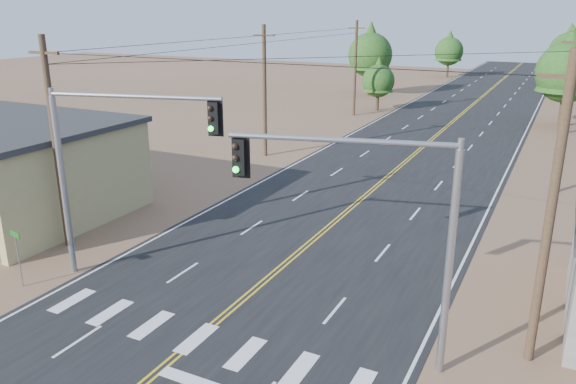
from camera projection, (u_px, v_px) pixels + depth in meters
The scene contains 16 objects.
road at pixel (386, 179), 38.36m from camera, with size 15.00×200.00×0.02m, color black.
utility_pole_left_near at pixel (55, 143), 25.99m from camera, with size 1.80×0.30×10.00m.
utility_pole_left_mid at pixel (265, 91), 42.97m from camera, with size 1.80×0.30×10.00m.
utility_pole_left_far at pixel (355, 68), 59.96m from camera, with size 1.80×0.30×10.00m.
utility_pole_right_near at pixel (550, 214), 17.00m from camera, with size 1.80×0.30×10.00m.
utility_pole_right_mid at pixel (567, 112), 33.99m from camera, with size 1.80×0.30×10.00m.
utility_pole_right_far at pixel (573, 78), 50.98m from camera, with size 1.80×0.30×10.00m.
signal_mast_left at pixel (106, 153), 22.67m from camera, with size 7.08×2.04×8.05m.
signal_mast_right at pixel (384, 214), 16.76m from camera, with size 6.71×2.01×7.59m.
street_sign at pixel (17, 250), 22.94m from camera, with size 0.72×0.19×2.46m.
tree_left_near at pixel (378, 78), 63.34m from camera, with size 3.65×3.65×6.09m.
tree_left_mid at pixel (370, 50), 74.10m from camera, with size 5.81×5.81×9.69m.
tree_left_far at pixel (449, 48), 94.93m from camera, with size 4.72×4.72×7.86m.
tree_right_near at pixel (568, 66), 53.49m from camera, with size 5.81×5.81×9.69m.
tree_right_mid at pixel (571, 52), 78.40m from camera, with size 5.35×5.35×8.91m.
tree_right_far at pixel (569, 47), 84.28m from camera, with size 5.55×5.55×9.25m.
Camera 1 is at (10.56, -5.85, 11.00)m, focal length 35.00 mm.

